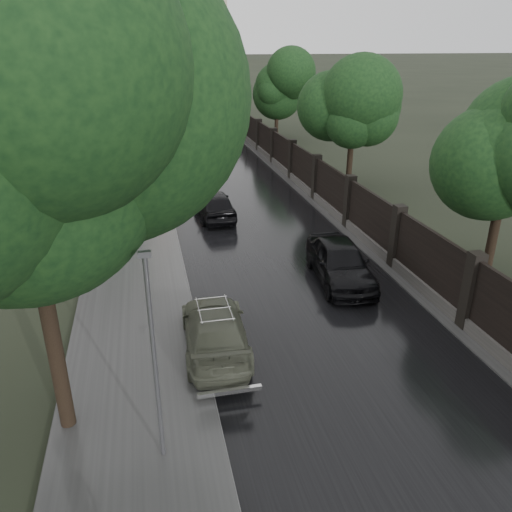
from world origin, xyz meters
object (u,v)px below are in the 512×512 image
(tree_left_far, at_px, (97,97))
(lamp_post, at_px, (155,360))
(tree_right_a, at_px, (509,156))
(volga_sedan, at_px, (215,330))
(car_right_near, at_px, (340,262))
(hatchback_left, at_px, (214,204))
(traffic_light, at_px, (158,150))
(tree_right_c, at_px, (277,86))
(tree_right_b, at_px, (354,109))
(tree_left_near, at_px, (21,170))

(tree_left_far, distance_m, lamp_post, 28.73)
(tree_right_a, bearing_deg, volga_sedan, -167.91)
(tree_left_far, bearing_deg, car_right_near, -64.56)
(tree_right_a, distance_m, hatchback_left, 14.28)
(traffic_light, bearing_deg, hatchback_left, -70.35)
(tree_right_a, bearing_deg, tree_right_c, 90.00)
(tree_right_b, relative_size, tree_right_c, 1.00)
(hatchback_left, relative_size, car_right_near, 0.92)
(tree_left_near, xyz_separation_m, tree_right_c, (15.10, 37.00, -1.47))
(tree_left_near, height_order, tree_right_c, tree_left_near)
(car_right_near, bearing_deg, traffic_light, 116.48)
(volga_sedan, height_order, car_right_near, car_right_near)
(tree_left_far, distance_m, tree_right_b, 17.45)
(hatchback_left, distance_m, car_right_near, 9.47)
(tree_right_c, distance_m, volga_sedan, 36.38)
(tree_left_far, bearing_deg, tree_left_near, -89.15)
(tree_left_near, bearing_deg, traffic_light, 81.47)
(hatchback_left, bearing_deg, traffic_light, -72.77)
(tree_left_far, relative_size, traffic_light, 1.85)
(tree_left_far, height_order, tree_right_c, tree_left_far)
(lamp_post, bearing_deg, volga_sedan, 66.41)
(traffic_light, xyz_separation_m, hatchback_left, (2.50, -7.00, -1.64))
(tree_left_far, xyz_separation_m, traffic_light, (3.70, -5.01, -2.84))
(tree_right_c, bearing_deg, traffic_light, -128.18)
(tree_right_b, distance_m, tree_right_c, 18.00)
(lamp_post, relative_size, volga_sedan, 1.09)
(tree_right_b, height_order, traffic_light, tree_right_b)
(tree_right_a, distance_m, volga_sedan, 12.13)
(tree_left_far, height_order, car_right_near, tree_left_far)
(tree_left_far, xyz_separation_m, tree_right_a, (15.50, -22.00, -0.29))
(tree_right_a, relative_size, tree_right_c, 1.00)
(tree_left_near, relative_size, tree_right_b, 1.31)
(tree_right_c, distance_m, car_right_near, 31.52)
(tree_right_a, relative_size, hatchback_left, 1.57)
(tree_right_b, bearing_deg, tree_left_far, 152.70)
(traffic_light, height_order, volga_sedan, traffic_light)
(lamp_post, bearing_deg, tree_right_b, 57.82)
(tree_right_b, bearing_deg, tree_right_c, 90.00)
(tree_right_a, height_order, hatchback_left, tree_right_a)
(volga_sedan, height_order, hatchback_left, hatchback_left)
(traffic_light, relative_size, volga_sedan, 0.85)
(car_right_near, bearing_deg, tree_left_near, -141.41)
(tree_left_far, bearing_deg, volga_sedan, -79.77)
(tree_right_a, distance_m, car_right_near, 7.10)
(tree_right_c, bearing_deg, car_right_near, -100.39)
(tree_left_near, bearing_deg, tree_right_c, 67.80)
(tree_right_b, bearing_deg, lamp_post, -122.18)
(traffic_light, bearing_deg, tree_right_a, -55.23)
(lamp_post, height_order, traffic_light, lamp_post)
(car_right_near, bearing_deg, tree_right_c, 84.70)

